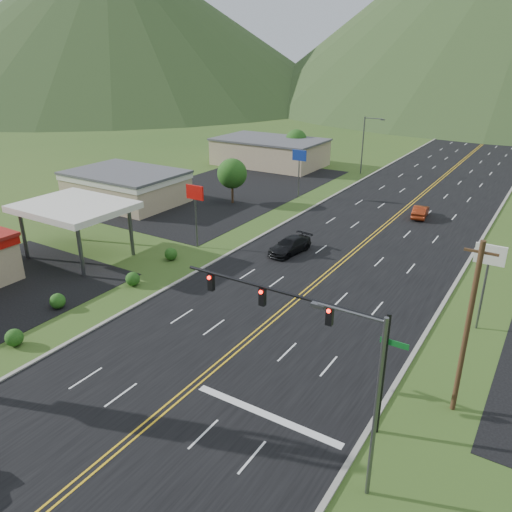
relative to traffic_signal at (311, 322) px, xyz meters
The scene contains 15 objects.
traffic_signal is the anchor object (origin of this frame).
streetlight_east 6.17m from the traffic_signal, 40.39° to the right, with size 3.28×0.25×9.00m.
streetlight_west 58.88m from the traffic_signal, 107.97° to the left, with size 3.28×0.25×9.00m.
gas_canopy 29.59m from the traffic_signal, 164.30° to the left, with size 10.00×8.00×5.30m.
building_west_mid 45.46m from the traffic_signal, 148.05° to the left, with size 14.40×10.40×4.10m.
building_west_far 64.15m from the traffic_signal, 122.56° to the left, with size 18.40×11.40×4.50m.
pole_sign_west_a 26.00m from the traffic_signal, 142.00° to the left, with size 2.00×0.18×6.40m.
pole_sign_west_b 43.17m from the traffic_signal, 118.32° to the left, with size 2.00×0.18×6.40m.
pole_sign_east_a 15.45m from the traffic_signal, 65.05° to the left, with size 2.00×0.18×6.40m.
tree_west_a 40.80m from the traffic_signal, 130.50° to the left, with size 3.84×3.84×5.82m.
tree_west_b 66.01m from the traffic_signal, 118.49° to the left, with size 3.84×3.84×5.82m.
utility_pole_a 8.08m from the traffic_signal, 29.72° to the left, with size 1.60×0.28×10.00m.
mountain_nw 206.68m from the traffic_signal, 139.05° to the left, with size 190.00×190.00×60.00m, color #223819.
car_dark_mid 23.21m from the traffic_signal, 121.00° to the left, with size 2.12×5.21×1.51m, color black.
car_red_far 38.25m from the traffic_signal, 96.00° to the left, with size 1.53×4.40×1.45m, color maroon.
Camera 1 is at (16.15, -6.82, 18.44)m, focal length 35.00 mm.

